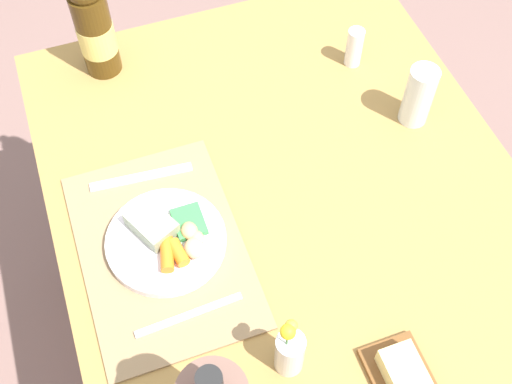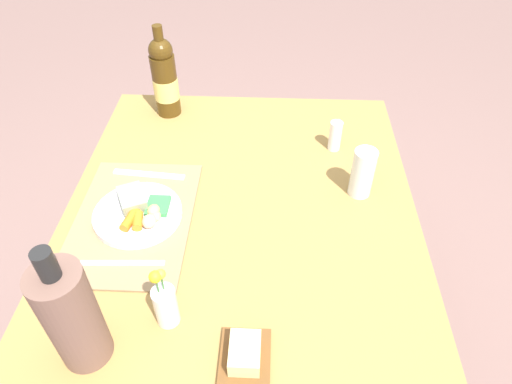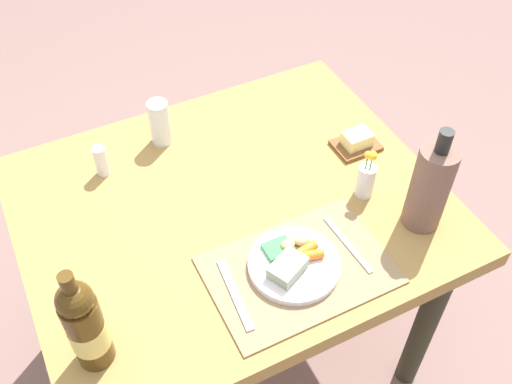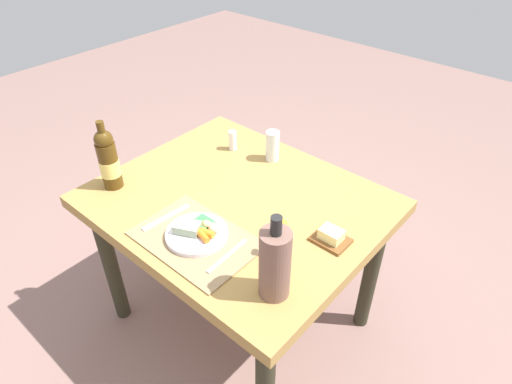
% 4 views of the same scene
% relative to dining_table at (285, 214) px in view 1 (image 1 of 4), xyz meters
% --- Properties ---
extents(ground_plane, '(8.00, 8.00, 0.00)m').
position_rel_dining_table_xyz_m(ground_plane, '(0.00, 0.00, -0.66)').
color(ground_plane, '#80615A').
extents(dining_table, '(1.11, 0.93, 0.76)m').
position_rel_dining_table_xyz_m(dining_table, '(0.00, 0.00, 0.00)').
color(dining_table, '#9F793F').
rests_on(dining_table, ground_plane).
extents(placemat, '(0.44, 0.30, 0.01)m').
position_rel_dining_table_xyz_m(placemat, '(0.05, -0.27, 0.10)').
color(placemat, '#937652').
rests_on(placemat, dining_table).
extents(dinner_plate, '(0.23, 0.23, 0.05)m').
position_rel_dining_table_xyz_m(dinner_plate, '(0.04, -0.26, 0.12)').
color(dinner_plate, silver).
rests_on(dinner_plate, placemat).
extents(fork, '(0.04, 0.21, 0.00)m').
position_rel_dining_table_xyz_m(fork, '(-0.12, -0.27, 0.11)').
color(fork, silver).
rests_on(fork, placemat).
extents(knife, '(0.02, 0.20, 0.00)m').
position_rel_dining_table_xyz_m(knife, '(0.20, -0.26, 0.11)').
color(knife, silver).
rests_on(knife, placemat).
extents(butter_dish, '(0.13, 0.10, 0.05)m').
position_rel_dining_table_xyz_m(butter_dish, '(0.42, 0.04, 0.12)').
color(butter_dish, brown).
rests_on(butter_dish, dining_table).
extents(salt_shaker, '(0.04, 0.04, 0.09)m').
position_rel_dining_table_xyz_m(salt_shaker, '(-0.27, 0.27, 0.15)').
color(salt_shaker, white).
rests_on(salt_shaker, dining_table).
extents(wine_bottle, '(0.08, 0.08, 0.30)m').
position_rel_dining_table_xyz_m(wine_bottle, '(-0.45, -0.27, 0.23)').
color(wine_bottle, '#48310F').
rests_on(wine_bottle, dining_table).
extents(flower_vase, '(0.05, 0.05, 0.16)m').
position_rel_dining_table_xyz_m(flower_vase, '(0.34, -0.13, 0.16)').
color(flower_vase, silver).
rests_on(flower_vase, dining_table).
extents(water_tumbler, '(0.06, 0.06, 0.14)m').
position_rel_dining_table_xyz_m(water_tumbler, '(-0.08, 0.32, 0.16)').
color(water_tumbler, silver).
rests_on(water_tumbler, dining_table).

